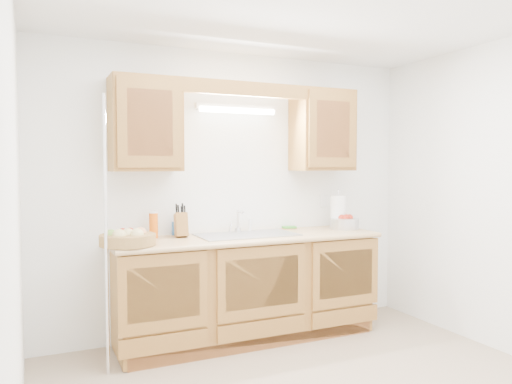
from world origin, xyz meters
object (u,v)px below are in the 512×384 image
paper_towel (338,212)px  apple_bowl (345,223)px  fruit_basket (128,238)px  knife_block (181,224)px

paper_towel → apple_bowl: 0.12m
fruit_basket → apple_bowl: bearing=4.5°
fruit_basket → paper_towel: bearing=6.4°
paper_towel → apple_bowl: size_ratio=1.20×
apple_bowl → paper_towel: bearing=111.5°
knife_block → apple_bowl: bearing=0.3°
knife_block → paper_towel: size_ratio=0.79×
fruit_basket → knife_block: (0.49, 0.29, 0.05)m
paper_towel → knife_block: bearing=177.8°
apple_bowl → knife_block: bearing=175.4°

